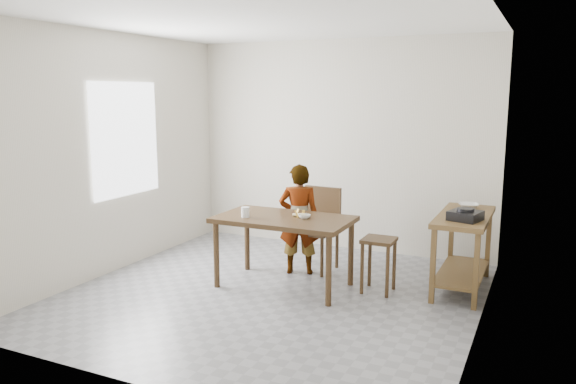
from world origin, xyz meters
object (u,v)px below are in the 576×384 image
at_px(dining_table, 284,252).
at_px(child, 299,219).
at_px(prep_counter, 462,252).
at_px(stool, 378,265).
at_px(dining_chair, 315,230).

relative_size(dining_table, child, 1.12).
relative_size(prep_counter, stool, 2.12).
bearing_deg(dining_chair, child, -117.51).
bearing_deg(prep_counter, dining_chair, -178.47).
distance_m(child, stool, 1.07).
bearing_deg(child, dining_chair, -142.57).
xyz_separation_m(child, stool, (0.99, -0.22, -0.34)).
height_order(child, stool, child).
bearing_deg(dining_chair, dining_table, -91.58).
height_order(dining_table, stool, dining_table).
xyz_separation_m(prep_counter, dining_chair, (-1.64, -0.04, 0.07)).
distance_m(prep_counter, dining_chair, 1.65).
height_order(prep_counter, stool, prep_counter).
distance_m(child, dining_chair, 0.26).
relative_size(child, dining_chair, 1.32).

